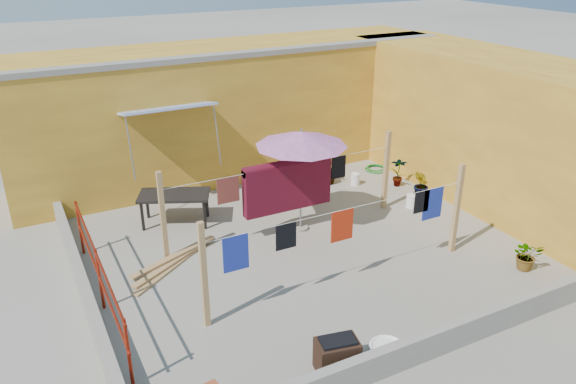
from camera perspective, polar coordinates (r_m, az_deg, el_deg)
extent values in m
plane|color=#9E998E|center=(11.04, 1.60, -5.76)|extent=(80.00, 80.00, 0.00)
cube|color=gold|center=(14.58, -5.64, 8.44)|extent=(11.00, 2.40, 3.20)
cube|color=gray|center=(13.29, -4.14, 13.83)|extent=(11.00, 0.35, 0.12)
cube|color=#2D51B2|center=(12.35, -12.12, 8.30)|extent=(2.00, 0.79, 0.22)
cylinder|color=gray|center=(11.99, -15.71, 4.20)|extent=(0.03, 0.30, 1.28)
cylinder|color=gray|center=(12.47, -7.18, 5.68)|extent=(0.03, 0.30, 1.28)
cube|color=gold|center=(13.52, 21.45, 5.64)|extent=(2.40, 9.00, 3.20)
cube|color=gray|center=(8.52, 13.78, -14.95)|extent=(8.30, 0.16, 0.44)
cube|color=gray|center=(9.90, -19.85, -9.73)|extent=(0.16, 7.30, 0.44)
cylinder|color=maroon|center=(7.93, -15.89, -15.50)|extent=(0.05, 0.05, 1.10)
cylinder|color=maroon|center=(9.57, -18.57, -8.41)|extent=(0.05, 0.05, 1.10)
cylinder|color=maroon|center=(11.32, -20.39, -3.44)|extent=(0.05, 0.05, 1.10)
cylinder|color=maroon|center=(9.32, -18.97, -5.80)|extent=(0.04, 4.20, 0.04)
cylinder|color=maroon|center=(9.54, -18.61, -8.15)|extent=(0.04, 4.20, 0.04)
cube|color=tan|center=(8.62, -8.53, -8.40)|extent=(0.09, 0.09, 1.80)
cube|color=tan|center=(11.01, 16.75, -1.68)|extent=(0.09, 0.09, 1.80)
cube|color=tan|center=(12.52, 9.93, 2.15)|extent=(0.09, 0.09, 1.80)
cube|color=tan|center=(10.47, -12.58, -2.55)|extent=(0.09, 0.09, 1.80)
cylinder|color=silver|center=(9.31, 5.88, -1.77)|extent=(5.00, 0.01, 0.01)
cylinder|color=silver|center=(11.05, -0.32, 2.62)|extent=(5.00, 0.01, 0.01)
cube|color=#4C0C1C|center=(11.25, -0.05, 0.56)|extent=(1.89, 0.22, 0.99)
cube|color=black|center=(11.73, 5.15, 2.53)|extent=(0.34, 0.02, 0.49)
cube|color=maroon|center=(10.70, -6.10, 0.20)|extent=(0.45, 0.02, 0.52)
cube|color=#1C2C98|center=(8.64, -5.33, -6.21)|extent=(0.42, 0.02, 0.60)
cube|color=black|center=(8.91, -0.20, -4.51)|extent=(0.36, 0.02, 0.45)
cube|color=#B9270E|center=(9.41, 5.51, -3.40)|extent=(0.42, 0.02, 0.57)
cube|color=#1C2C98|center=(10.51, 14.49, -1.14)|extent=(0.43, 0.02, 0.60)
cube|color=black|center=(10.31, 13.41, -0.97)|extent=(0.32, 0.02, 0.42)
cylinder|color=gray|center=(11.75, 1.27, -3.65)|extent=(0.33, 0.33, 0.05)
cylinder|color=gray|center=(11.32, 1.31, 0.94)|extent=(0.04, 0.04, 2.10)
cone|color=#C56AA5|center=(10.98, 1.36, 5.45)|extent=(2.27, 2.27, 0.29)
cylinder|color=gray|center=(10.93, 1.37, 6.27)|extent=(0.04, 0.04, 0.09)
cube|color=black|center=(11.96, -11.50, -0.31)|extent=(1.63, 1.27, 0.05)
cube|color=black|center=(11.95, -14.58, -2.42)|extent=(0.05, 0.05, 0.64)
cube|color=black|center=(12.47, -14.10, -1.23)|extent=(0.05, 0.05, 0.64)
cube|color=black|center=(11.76, -8.47, -2.32)|extent=(0.05, 0.05, 0.64)
cube|color=black|center=(12.28, -8.25, -1.12)|extent=(0.05, 0.05, 0.64)
cube|color=tan|center=(10.60, -11.87, -7.58)|extent=(1.67, 1.27, 0.04)
cube|color=tan|center=(10.69, -11.67, -6.98)|extent=(1.75, 1.13, 0.04)
cube|color=tan|center=(10.79, -11.46, -6.39)|extent=(1.86, 0.90, 0.04)
cube|color=black|center=(8.12, 5.01, -16.25)|extent=(0.65, 0.50, 0.49)
cube|color=black|center=(7.95, 5.07, -14.80)|extent=(0.53, 0.38, 0.04)
cylinder|color=white|center=(8.66, 10.03, -15.41)|extent=(0.51, 0.51, 0.07)
torus|color=white|center=(8.64, 10.04, -15.24)|extent=(0.54, 0.54, 0.06)
cylinder|color=white|center=(12.95, 12.39, -0.90)|extent=(0.22, 0.22, 0.30)
cylinder|color=white|center=(12.88, 12.45, -0.21)|extent=(0.06, 0.06, 0.05)
cylinder|color=white|center=(13.93, 6.84, 1.30)|extent=(0.22, 0.22, 0.29)
cylinder|color=white|center=(13.86, 6.87, 1.93)|extent=(0.06, 0.06, 0.05)
torus|color=#1A7622|center=(14.97, 8.89, 2.30)|extent=(0.57, 0.57, 0.04)
torus|color=#1A7622|center=(14.96, 8.91, 2.45)|extent=(0.48, 0.48, 0.04)
imported|color=#1C5618|center=(13.22, -0.01, 1.33)|extent=(0.91, 0.91, 0.77)
imported|color=#1C5618|center=(13.88, 4.13, 2.20)|extent=(0.43, 0.43, 0.69)
imported|color=#1C5618|center=(13.95, 11.17, 2.04)|extent=(0.47, 0.46, 0.75)
imported|color=#1C5618|center=(13.26, 13.41, 0.65)|extent=(0.47, 0.51, 0.75)
imported|color=#1C5618|center=(11.13, 23.13, -5.93)|extent=(0.68, 0.66, 0.57)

